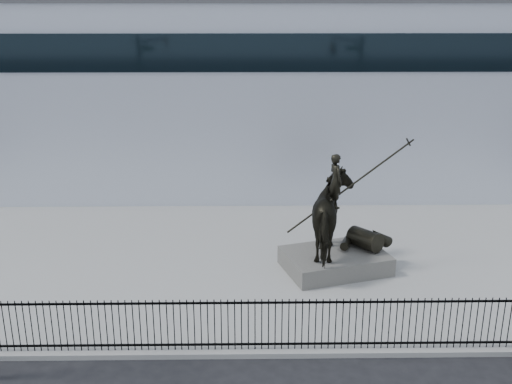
{
  "coord_description": "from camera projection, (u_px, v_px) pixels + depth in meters",
  "views": [
    {
      "loc": [
        -0.2,
        -12.84,
        9.19
      ],
      "look_at": [
        0.08,
        6.0,
        3.08
      ],
      "focal_mm": 42.0,
      "sensor_mm": 36.0,
      "label": 1
    }
  ],
  "objects": [
    {
      "name": "statue_plinth",
      "position": [
        335.0,
        261.0,
        20.85
      ],
      "size": [
        3.96,
        3.25,
        0.64
      ],
      "primitive_type": "cube",
      "rotation": [
        0.0,
        0.0,
        0.3
      ],
      "color": "#54524D",
      "rests_on": "plaza"
    },
    {
      "name": "equestrian_statue",
      "position": [
        339.0,
        216.0,
        20.35
      ],
      "size": [
        4.21,
        3.27,
        3.72
      ],
      "rotation": [
        0.0,
        0.0,
        0.3
      ],
      "color": "black",
      "rests_on": "statue_plinth"
    },
    {
      "name": "ground",
      "position": [
        256.0,
        382.0,
        15.05
      ],
      "size": [
        120.0,
        120.0,
        0.0
      ],
      "primitive_type": "plane",
      "color": "black",
      "rests_on": "ground"
    },
    {
      "name": "plaza",
      "position": [
        254.0,
        262.0,
        21.68
      ],
      "size": [
        30.0,
        12.0,
        0.15
      ],
      "primitive_type": "cube",
      "color": "gray",
      "rests_on": "ground"
    },
    {
      "name": "picket_fence",
      "position": [
        256.0,
        324.0,
        15.96
      ],
      "size": [
        22.1,
        0.1,
        1.5
      ],
      "color": "black",
      "rests_on": "plaza"
    },
    {
      "name": "building",
      "position": [
        251.0,
        88.0,
        32.68
      ],
      "size": [
        44.0,
        14.0,
        9.0
      ],
      "primitive_type": "cube",
      "color": "silver",
      "rests_on": "ground"
    }
  ]
}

